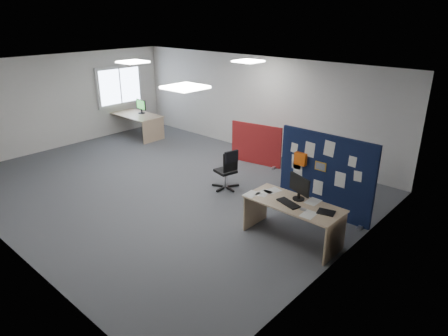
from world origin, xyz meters
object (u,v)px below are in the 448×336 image
Objects in this scene: main_desk at (294,211)px; red_divider at (256,145)px; navy_divider at (324,175)px; second_desk at (137,119)px; monitor_second at (141,106)px; monitor_main at (299,187)px; office_chair at (228,167)px.

red_divider is at bearing 137.96° from main_desk.
second_desk is (-7.14, 0.78, -0.27)m from navy_divider.
monitor_main is at bearing -10.69° from monitor_second.
navy_divider is at bearing -2.50° from monitor_second.
monitor_second is (-7.11, 0.94, 0.14)m from navy_divider.
monitor_second is (-7.23, 2.17, 0.42)m from main_desk.
monitor_main and monitor_second have the same top height.
office_chair is at bearing -176.56° from monitor_main.
red_divider is (-2.82, 2.43, -0.44)m from monitor_main.
navy_divider reaches higher than second_desk.
red_divider is (-2.72, 1.34, -0.30)m from navy_divider.
second_desk is 1.87× the size of office_chair.
monitor_main reaches higher than main_desk.
second_desk is 5.13m from office_chair.
main_desk is 0.96× the size of second_desk.
monitor_main reaches higher than red_divider.
main_desk is at bearing -11.61° from monitor_second.
second_desk is at bearing 177.34° from red_divider.
main_desk is 1.79× the size of office_chair.
office_chair reaches higher than second_desk.
office_chair is (-2.16, -0.42, -0.29)m from navy_divider.
monitor_main is 7.50m from monitor_second.
navy_divider reaches higher than monitor_second.
office_chair is (0.56, -1.76, 0.01)m from red_divider.
navy_divider is 2.22m from office_chair.
navy_divider is 7.19m from second_desk.
navy_divider reaches higher than office_chair.
monitor_second reaches higher than main_desk.
monitor_second is (-4.39, -0.39, 0.44)m from red_divider.
office_chair is (4.99, -1.20, -0.02)m from second_desk.
monitor_second reaches higher than red_divider.
main_desk is 2.41m from office_chair.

